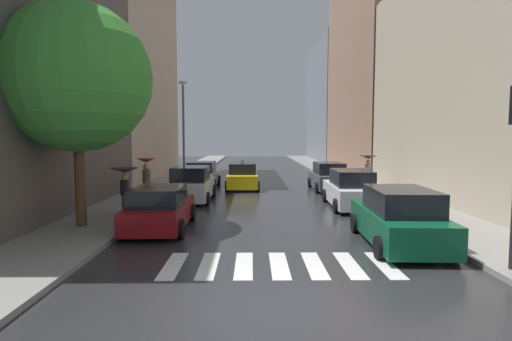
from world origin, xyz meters
The scene contains 19 objects.
ground_plane centered at (0.00, 24.00, -0.02)m, with size 28.00×72.00×0.04m, color #262628.
sidewalk_left centered at (-6.50, 24.00, 0.07)m, with size 3.00×72.00×0.15m, color gray.
sidewalk_right centered at (6.50, 24.00, 0.07)m, with size 3.00×72.00×0.15m, color gray.
crosswalk_stripes centered at (0.00, 2.86, 0.01)m, with size 5.85×2.20×0.01m.
building_left_mid centered at (-11.00, 25.06, 9.15)m, with size 6.00×15.46×18.30m, color #B2A38C.
building_right_mid centered at (11.00, 30.83, 12.80)m, with size 6.00×17.45×25.60m, color #8C6B56.
building_right_far centered at (11.00, 48.47, 7.92)m, with size 6.00×17.14×15.84m, color slate.
parked_car_left_nearest centered at (-3.95, 6.93, 0.72)m, with size 2.12×4.26×1.53m.
parked_car_left_second centered at (-3.80, 13.33, 0.82)m, with size 2.17×4.39×1.77m.
parked_car_left_third centered at (-3.96, 19.09, 0.77)m, with size 2.15×4.13×1.65m.
parked_car_right_nearest centered at (3.74, 4.76, 0.81)m, with size 2.29×4.74×1.74m.
parked_car_right_second centered at (3.87, 11.30, 0.82)m, with size 2.12×4.69×1.75m.
parked_car_right_third centered at (3.99, 17.40, 0.80)m, with size 2.05×4.42×1.71m.
taxi_midroad centered at (-1.31, 18.30, 0.76)m, with size 2.14×4.58×1.81m.
pedestrian_near_tree centered at (-5.68, 11.79, 1.63)m, with size 0.92×0.92×2.11m.
pedestrian_by_kerb centered at (-5.87, 9.12, 1.58)m, with size 1.16×1.16×1.87m.
pedestrian_far_side centered at (6.23, 16.68, 1.64)m, with size 1.08×1.08×2.01m.
street_tree_left centered at (-6.70, 6.86, 5.28)m, with size 5.10×5.10×7.69m.
lamp_post_left centered at (-5.55, 21.52, 4.20)m, with size 0.60×0.28×7.04m.
Camera 1 is at (-0.69, -7.17, 3.27)m, focal length 28.28 mm.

